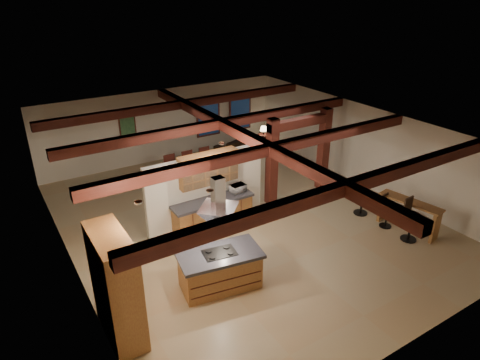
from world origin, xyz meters
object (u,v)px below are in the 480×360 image
(bar_counter, at_px, (409,211))
(dining_table, at_px, (194,177))
(sofa, at_px, (236,144))
(kitchen_island, at_px, (220,269))

(bar_counter, bearing_deg, dining_table, 123.21)
(dining_table, bearing_deg, sofa, 43.90)
(dining_table, xyz_separation_m, sofa, (3.13, 2.23, -0.04))
(dining_table, distance_m, sofa, 3.84)
(kitchen_island, distance_m, dining_table, 5.75)
(sofa, distance_m, bar_counter, 8.35)
(kitchen_island, xyz_separation_m, sofa, (5.12, 7.61, -0.20))
(dining_table, bearing_deg, bar_counter, -48.34)
(kitchen_island, height_order, sofa, kitchen_island)
(dining_table, distance_m, bar_counter, 7.27)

